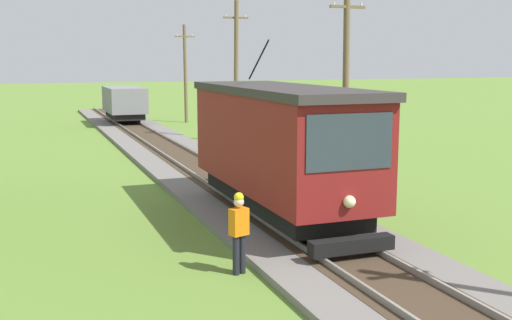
% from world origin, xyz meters
% --- Properties ---
extents(red_tram, '(2.60, 8.54, 4.79)m').
position_xyz_m(red_tram, '(0.00, 18.97, 2.19)').
color(red_tram, maroon).
rests_on(red_tram, rail_right).
extents(freight_car, '(2.40, 5.20, 2.31)m').
position_xyz_m(freight_car, '(0.00, 46.98, 1.56)').
color(freight_car, slate).
rests_on(freight_car, rail_right).
extents(utility_pole_mid, '(1.40, 0.35, 7.27)m').
position_xyz_m(utility_pole_mid, '(4.47, 23.42, 3.73)').
color(utility_pole_mid, brown).
rests_on(utility_pole_mid, ground).
extents(utility_pole_far, '(1.40, 0.49, 7.69)m').
position_xyz_m(utility_pole_far, '(4.47, 35.92, 3.94)').
color(utility_pole_far, brown).
rests_on(utility_pole_far, ground).
extents(utility_pole_distant, '(1.40, 0.39, 6.98)m').
position_xyz_m(utility_pole_distant, '(4.47, 47.33, 3.59)').
color(utility_pole_distant, brown).
rests_on(utility_pole_distant, ground).
extents(second_worker, '(0.44, 0.35, 1.78)m').
position_xyz_m(second_worker, '(-2.47, 15.23, 0.98)').
color(second_worker, black).
rests_on(second_worker, ground).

